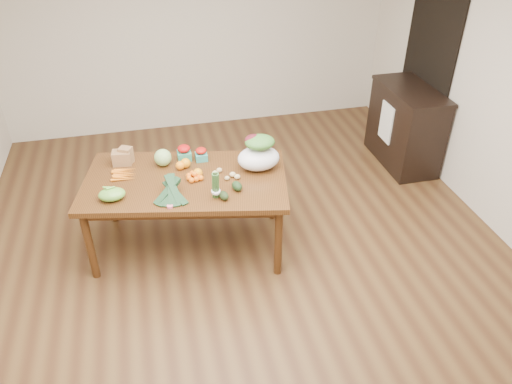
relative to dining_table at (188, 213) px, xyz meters
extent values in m
plane|color=#54391C|center=(0.48, -0.41, -0.38)|extent=(6.00, 6.00, 0.00)
cube|color=beige|center=(0.48, 2.59, 0.98)|extent=(5.00, 0.02, 2.70)
cube|color=#4F2C12|center=(0.00, 0.00, 0.00)|extent=(1.95, 1.33, 0.75)
cube|color=black|center=(2.96, 1.19, 0.68)|extent=(0.02, 1.00, 2.10)
cube|color=black|center=(2.70, 0.99, 0.10)|extent=(0.52, 1.02, 0.94)
cube|color=white|center=(2.44, 0.99, 0.18)|extent=(0.02, 0.28, 0.45)
sphere|color=#98BD6D|center=(-0.16, 0.28, 0.45)|extent=(0.16, 0.16, 0.16)
sphere|color=orange|center=(-0.02, 0.17, 0.42)|extent=(0.08, 0.08, 0.08)
sphere|color=orange|center=(0.03, 0.19, 0.42)|extent=(0.09, 0.09, 0.09)
sphere|color=#FFA00F|center=(0.12, 0.01, 0.42)|extent=(0.08, 0.08, 0.08)
ellipsoid|color=#5FA939|center=(-0.62, -0.18, 0.42)|extent=(0.22, 0.17, 0.10)
ellipsoid|color=tan|center=(0.27, 0.01, 0.40)|extent=(0.05, 0.04, 0.04)
ellipsoid|color=tan|center=(0.36, -0.10, 0.39)|extent=(0.05, 0.04, 0.04)
ellipsoid|color=tan|center=(0.42, -0.06, 0.40)|extent=(0.06, 0.05, 0.05)
ellipsoid|color=#CBB975|center=(0.31, 0.04, 0.40)|extent=(0.05, 0.05, 0.04)
ellipsoid|color=#D6BB7B|center=(0.45, -0.11, 0.40)|extent=(0.05, 0.05, 0.05)
ellipsoid|color=black|center=(0.28, -0.39, 0.41)|extent=(0.10, 0.12, 0.07)
ellipsoid|color=black|center=(0.41, -0.28, 0.41)|extent=(0.11, 0.13, 0.08)
camera|label=1|loc=(-0.25, -3.76, 2.75)|focal=35.00mm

